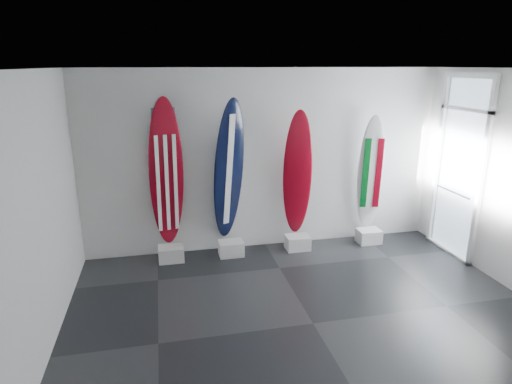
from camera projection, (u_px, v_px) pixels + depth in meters
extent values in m
plane|color=black|center=(313.00, 324.00, 5.30)|extent=(6.00, 6.00, 0.00)
plane|color=white|center=(324.00, 69.00, 4.45)|extent=(6.00, 6.00, 0.00)
plane|color=silver|center=(266.00, 161.00, 7.22)|extent=(6.00, 0.00, 6.00)
plane|color=silver|center=(467.00, 339.00, 2.54)|extent=(6.00, 0.00, 6.00)
plane|color=silver|center=(29.00, 228.00, 4.26)|extent=(0.00, 5.00, 5.00)
cube|color=white|center=(171.00, 254.00, 6.97)|extent=(0.40, 0.30, 0.24)
ellipsoid|color=maroon|center=(166.00, 174.00, 6.70)|extent=(0.57, 0.33, 2.37)
cube|color=white|center=(231.00, 248.00, 7.17)|extent=(0.40, 0.30, 0.24)
ellipsoid|color=black|center=(229.00, 171.00, 6.90)|extent=(0.65, 0.59, 2.35)
cube|color=white|center=(298.00, 242.00, 7.41)|extent=(0.40, 0.30, 0.24)
ellipsoid|color=maroon|center=(298.00, 174.00, 7.17)|extent=(0.51, 0.32, 2.14)
cube|color=white|center=(369.00, 236.00, 7.68)|extent=(0.40, 0.30, 0.24)
ellipsoid|color=white|center=(371.00, 173.00, 7.46)|extent=(0.49, 0.31, 2.02)
cube|color=silver|center=(119.00, 238.00, 7.02)|extent=(0.09, 0.02, 0.13)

